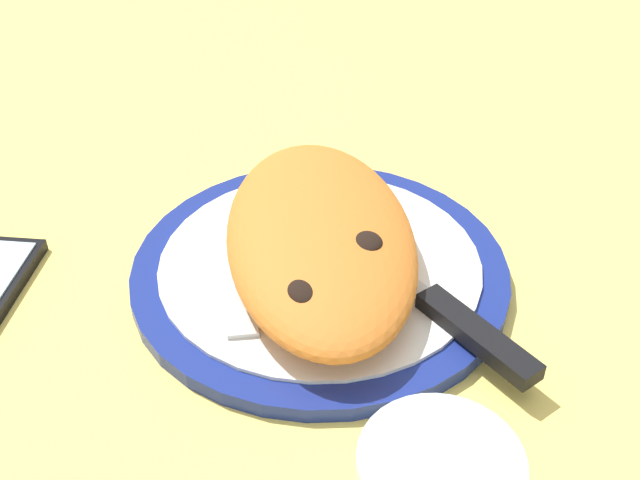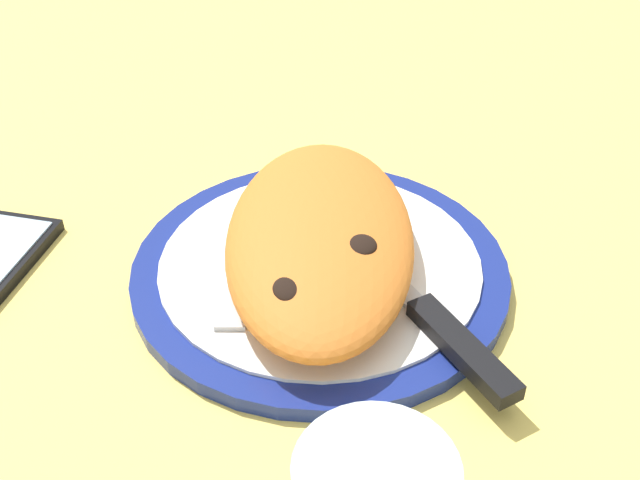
# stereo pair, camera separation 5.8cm
# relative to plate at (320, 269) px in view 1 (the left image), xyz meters

# --- Properties ---
(ground_plane) EXTENTS (1.50, 1.50, 0.03)m
(ground_plane) POSITION_rel_plate_xyz_m (0.00, 0.00, -0.02)
(ground_plane) COLOR #EACC60
(plate) EXTENTS (0.29, 0.29, 0.02)m
(plate) POSITION_rel_plate_xyz_m (0.00, 0.00, 0.00)
(plate) COLOR navy
(plate) RESTS_ON ground_plane
(calzone) EXTENTS (0.27, 0.15, 0.05)m
(calzone) POSITION_rel_plate_xyz_m (0.00, 0.00, 0.03)
(calzone) COLOR orange
(calzone) RESTS_ON plate
(fork) EXTENTS (0.16, 0.02, 0.00)m
(fork) POSITION_rel_plate_xyz_m (0.01, -0.06, 0.01)
(fork) COLOR silver
(fork) RESTS_ON plate
(knife) EXTENTS (0.21, 0.12, 0.01)m
(knife) POSITION_rel_plate_xyz_m (0.08, 0.08, 0.01)
(knife) COLOR silver
(knife) RESTS_ON plate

